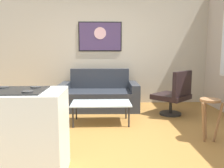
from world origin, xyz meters
TOP-DOWN VIEW (x-y plane):
  - ground at (0.00, 0.00)m, footprint 6.40×6.40m
  - back_wall at (0.00, 2.42)m, footprint 6.40×0.05m
  - couch at (-0.08, 1.82)m, footprint 1.77×0.95m
  - coffee_table at (-0.04, 0.73)m, footprint 1.08×0.61m
  - armchair at (1.46, 1.18)m, footprint 0.89×0.89m
  - bar_stool at (1.55, -0.20)m, footprint 0.34×0.33m
  - wall_painting at (-0.06, 2.38)m, footprint 1.05×0.03m

SIDE VIEW (x-z plane):
  - ground at x=0.00m, z-range -0.04..0.00m
  - couch at x=-0.08m, z-range -0.16..0.73m
  - coffee_table at x=-0.04m, z-range 0.16..0.55m
  - armchair at x=1.46m, z-range -0.02..0.90m
  - bar_stool at x=1.55m, z-range 0.16..0.79m
  - back_wall at x=0.00m, z-range 0.00..2.80m
  - wall_painting at x=-0.06m, z-range 1.31..2.02m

